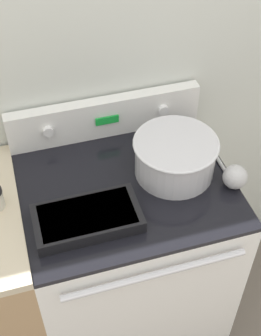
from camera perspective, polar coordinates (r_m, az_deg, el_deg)
kitchen_wall at (r=1.72m, az=-3.92°, el=13.55°), size 8.00×0.05×2.50m
stove_range at (r=2.02m, az=-0.42°, el=-11.09°), size 0.75×0.66×0.93m
control_panel at (r=1.81m, az=-3.10°, el=6.23°), size 0.75×0.07×0.16m
mixing_bowl at (r=1.65m, az=5.46°, el=1.57°), size 0.30×0.30×0.14m
casserole_dish at (r=1.53m, az=-5.29°, el=-6.07°), size 0.35×0.18×0.05m
ladle at (r=1.67m, az=12.48°, el=-0.92°), size 0.09×0.30×0.09m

